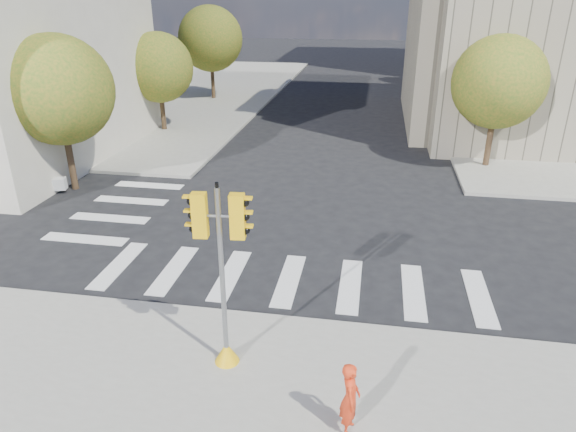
# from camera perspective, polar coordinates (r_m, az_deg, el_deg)

# --- Properties ---
(ground) EXTENTS (160.00, 160.00, 0.00)m
(ground) POSITION_cam_1_polar(r_m,az_deg,el_deg) (17.02, 1.58, -3.76)
(ground) COLOR black
(ground) RESTS_ON ground
(sidewalk_far_left) EXTENTS (28.00, 40.00, 0.15)m
(sidewalk_far_left) POSITION_cam_1_polar(r_m,az_deg,el_deg) (47.17, -18.85, 13.05)
(sidewalk_far_left) COLOR gray
(sidewalk_far_left) RESTS_ON ground
(tree_lw_near) EXTENTS (4.40, 4.40, 6.41)m
(tree_lw_near) POSITION_cam_1_polar(r_m,az_deg,el_deg) (23.04, -24.17, 12.63)
(tree_lw_near) COLOR #382616
(tree_lw_near) RESTS_ON ground
(tree_lw_mid) EXTENTS (4.00, 4.00, 5.77)m
(tree_lw_mid) POSITION_cam_1_polar(r_m,az_deg,el_deg) (31.83, -14.20, 15.69)
(tree_lw_mid) COLOR #382616
(tree_lw_mid) RESTS_ON ground
(tree_lw_far) EXTENTS (4.80, 4.80, 6.95)m
(tree_lw_far) POSITION_cam_1_polar(r_m,az_deg,el_deg) (41.06, -8.62, 18.89)
(tree_lw_far) COLOR #382616
(tree_lw_far) RESTS_ON ground
(tree_re_near) EXTENTS (4.20, 4.20, 6.16)m
(tree_re_near) POSITION_cam_1_polar(r_m,az_deg,el_deg) (25.81, 22.38, 13.57)
(tree_re_near) COLOR #382616
(tree_re_near) RESTS_ON ground
(tree_re_mid) EXTENTS (4.60, 4.60, 6.66)m
(tree_re_mid) POSITION_cam_1_polar(r_m,az_deg,el_deg) (37.50, 18.86, 17.22)
(tree_re_mid) COLOR #382616
(tree_re_mid) RESTS_ON ground
(tree_re_far) EXTENTS (4.00, 4.00, 5.88)m
(tree_re_far) POSITION_cam_1_polar(r_m,az_deg,el_deg) (49.40, 16.85, 18.19)
(tree_re_far) COLOR #382616
(tree_re_far) RESTS_ON ground
(lamp_near) EXTENTS (0.35, 0.18, 8.11)m
(lamp_near) POSITION_cam_1_polar(r_m,az_deg,el_deg) (29.72, 22.01, 15.80)
(lamp_near) COLOR black
(lamp_near) RESTS_ON sidewalk_far_right
(lamp_far) EXTENTS (0.35, 0.18, 8.11)m
(lamp_far) POSITION_cam_1_polar(r_m,az_deg,el_deg) (43.47, 18.49, 18.31)
(lamp_far) COLOR black
(lamp_far) RESTS_ON sidewalk_far_right
(traffic_signal) EXTENTS (1.08, 0.56, 4.31)m
(traffic_signal) POSITION_cam_1_polar(r_m,az_deg,el_deg) (11.12, -7.22, -8.45)
(traffic_signal) COLOR #F1B50C
(traffic_signal) RESTS_ON sidewalk_near
(photographer) EXTENTS (0.40, 0.58, 1.54)m
(photographer) POSITION_cam_1_polar(r_m,az_deg,el_deg) (10.18, 6.91, -19.46)
(photographer) COLOR red
(photographer) RESTS_ON sidewalk_near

